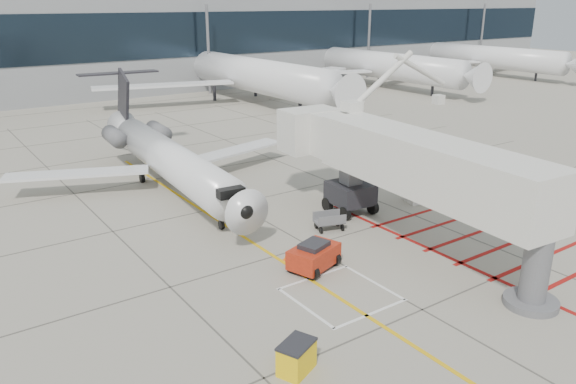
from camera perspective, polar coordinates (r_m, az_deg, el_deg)
ground_plane at (r=27.47m, az=7.25°, el=-8.28°), size 260.00×260.00×0.00m
regional_jet at (r=37.08m, az=-11.00°, el=4.58°), size 23.32×28.48×7.07m
jet_bridge at (r=29.35m, az=13.85°, el=1.51°), size 10.96×20.59×7.97m
pushback_tug at (r=27.49m, az=2.64°, el=-6.41°), size 2.90×2.30×1.48m
spill_bin at (r=20.57m, az=0.87°, el=-16.41°), size 1.59×1.36×1.17m
baggage_cart at (r=32.19m, az=4.22°, el=-2.96°), size 1.90×1.50×1.05m
ground_power_unit at (r=37.71m, az=13.79°, el=0.63°), size 2.89×2.17×2.03m
cone_nose at (r=28.54m, az=-0.11°, el=-6.49°), size 0.35×0.35×0.48m
cone_side at (r=32.69m, az=-4.54°, el=-3.20°), size 0.31×0.31×0.43m
terminal_building at (r=92.04m, az=-18.59°, el=14.52°), size 180.00×28.00×14.00m
terminal_glass_band at (r=78.67m, az=-15.55°, el=14.95°), size 180.00×0.10×6.00m
bg_aircraft_c at (r=74.34m, az=-4.65°, el=14.06°), size 37.92×42.13×12.64m
bg_aircraft_d at (r=88.41m, az=8.89°, el=14.33°), size 34.90×38.77×11.63m
bg_aircraft_e at (r=107.41m, az=19.07°, el=14.20°), size 33.50×37.22×11.17m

